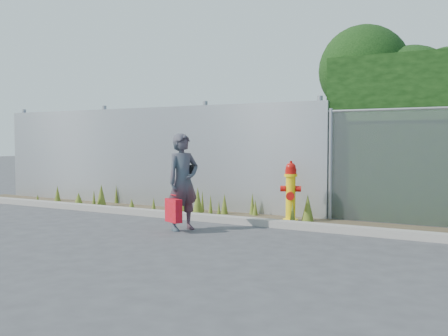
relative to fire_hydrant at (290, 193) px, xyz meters
name	(u,v)px	position (x,y,z in m)	size (l,w,h in m)	color
ground	(195,243)	(-0.50, -2.42, -0.53)	(80.00, 80.00, 0.00)	#3B3B3E
curb	(250,221)	(-0.50, -0.62, -0.47)	(16.00, 0.22, 0.12)	gray
weed_strip	(303,216)	(0.23, 0.03, -0.41)	(16.00, 1.20, 0.54)	#443827
corrugated_fence	(144,157)	(-3.75, 0.59, 0.57)	(8.50, 0.21, 2.30)	#A3A5AA
fire_hydrant	(290,193)	(0.00, 0.00, 0.00)	(0.37, 0.33, 1.10)	yellow
woman	(183,182)	(-1.24, -1.60, 0.25)	(0.57, 0.38, 1.58)	#115F6C
red_tote_bag	(173,210)	(-1.25, -1.87, -0.18)	(0.34, 0.12, 0.44)	#B3100A
black_shoulder_bag	(186,170)	(-1.25, -1.49, 0.45)	(0.22, 0.09, 0.17)	black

